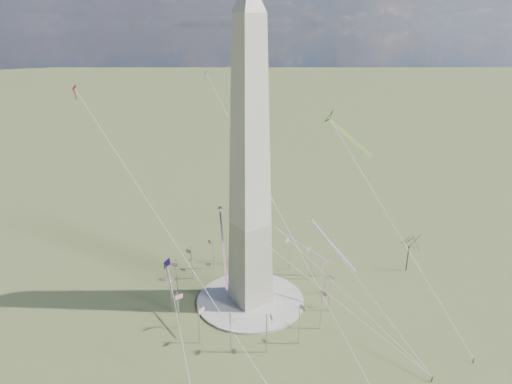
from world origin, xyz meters
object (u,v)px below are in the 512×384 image
washington_monument (250,165)px  tree_near (409,244)px  kite_delta_black (332,120)px  person_east (473,361)px

washington_monument → tree_near: bearing=-13.8°
tree_near → kite_delta_black: bearing=133.0°
washington_monument → person_east: size_ratio=59.12×
tree_near → kite_delta_black: kite_delta_black is taller
washington_monument → person_east: washington_monument is taller
washington_monument → tree_near: (60.74, -14.91, -36.74)m
tree_near → person_east: bearing=-120.0°
person_east → tree_near: bearing=-118.6°
washington_monument → person_east: bearing=-59.0°
person_east → washington_monument: bearing=-57.6°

